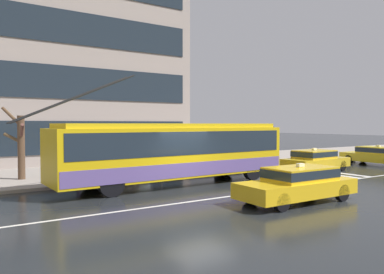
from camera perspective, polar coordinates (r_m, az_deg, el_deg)
ground_plane at (r=15.27m, az=1.25°, el=-8.65°), size 160.00×160.00×0.00m
sidewalk_slab at (r=23.23m, az=-11.48°, el=-4.83°), size 80.00×10.00×0.14m
crosswalk_stripe_edge_near at (r=21.03m, az=16.80°, el=-5.77°), size 0.44×4.40×0.01m
crosswalk_stripe_inner_a at (r=21.72m, az=18.34°, el=-5.54°), size 0.44×4.40×0.01m
crosswalk_stripe_center at (r=22.43m, az=19.78°, el=-5.32°), size 0.44×4.40×0.01m
crosswalk_stripe_inner_b at (r=23.15m, az=21.13°, el=-5.12°), size 0.44×4.40×0.01m
lane_centre_line at (r=14.31m, az=3.99°, el=-9.36°), size 72.00×0.14×0.01m
trolleybus at (r=17.30m, az=-2.51°, el=-2.13°), size 12.88×2.96×4.91m
taxi_cross_traffic at (r=28.40m, az=26.61°, el=-2.48°), size 1.98×4.62×1.39m
taxi_oncoming_near at (r=14.03m, az=16.04°, el=-6.77°), size 4.70×1.81×1.39m
taxi_ahead_of_bus at (r=23.31m, az=18.49°, el=-3.31°), size 4.47×2.04×1.39m
bus_shelter at (r=20.24m, az=-10.16°, el=-0.55°), size 3.79×1.53×2.42m
pedestrian_at_shelter at (r=21.16m, az=3.92°, el=-0.70°), size 1.61×1.61×2.04m
pedestrian_approaching_curb at (r=19.14m, az=-12.33°, el=-1.18°), size 1.51×1.51×2.00m
pedestrian_walking_past at (r=19.21m, az=-17.29°, el=-1.32°), size 1.48×1.48×1.97m
street_tree_bare at (r=19.72m, az=-25.01°, el=-0.97°), size 0.97×1.69×3.53m
office_tower_corner_left at (r=31.89m, az=-26.03°, el=13.25°), size 23.84×13.56×18.27m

